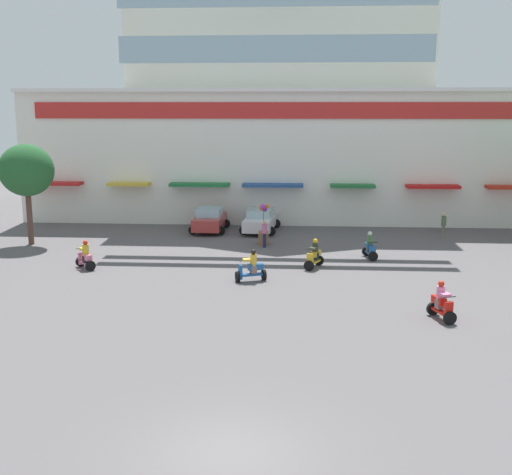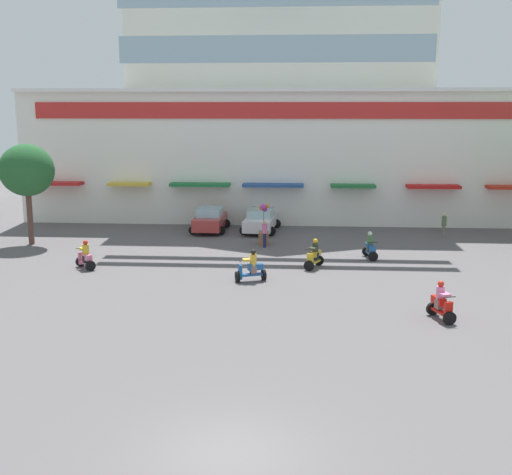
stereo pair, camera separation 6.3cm
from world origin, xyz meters
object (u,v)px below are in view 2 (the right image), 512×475
pedestrian_0 (265,232)px  balloon_vendor_cart (264,231)px  scooter_rider_0 (251,268)px  scooter_rider_6 (441,304)px  pedestrian_1 (444,224)px  scooter_rider_3 (314,256)px  parked_car_0 (210,220)px  plaza_tree_2 (27,171)px  scooter_rider_2 (85,257)px  scooter_rider_5 (370,248)px  parked_car_1 (261,220)px

pedestrian_0 → balloon_vendor_cart: (-0.11, 0.92, -0.08)m
scooter_rider_0 → scooter_rider_6: size_ratio=1.00×
pedestrian_1 → scooter_rider_3: bearing=-135.1°
parked_car_0 → scooter_rider_3: 11.57m
scooter_rider_3 → pedestrian_1: 11.70m
plaza_tree_2 → scooter_rider_2: bearing=-47.2°
parked_car_0 → scooter_rider_0: parked_car_0 is taller
plaza_tree_2 → scooter_rider_6: plaza_tree_2 is taller
pedestrian_1 → scooter_rider_6: bearing=-102.3°
scooter_rider_2 → scooter_rider_3: scooter_rider_3 is taller
plaza_tree_2 → scooter_rider_5: 20.51m
scooter_rider_3 → parked_car_0: bearing=125.6°
scooter_rider_0 → scooter_rider_3: bearing=42.3°
parked_car_0 → pedestrian_0: pedestrian_0 is taller
parked_car_0 → scooter_rider_5: 12.09m
parked_car_0 → pedestrian_0: bearing=-50.4°
parked_car_0 → balloon_vendor_cart: balloon_vendor_cart is taller
pedestrian_0 → balloon_vendor_cart: size_ratio=0.64×
pedestrian_1 → balloon_vendor_cart: (-11.22, -2.65, -0.09)m
pedestrian_1 → balloon_vendor_cart: size_ratio=0.64×
plaza_tree_2 → scooter_rider_3: plaza_tree_2 is taller
scooter_rider_5 → pedestrian_1: 7.89m
parked_car_0 → scooter_rider_2: size_ratio=2.67×
pedestrian_0 → parked_car_1: bearing=96.3°
parked_car_0 → pedestrian_1: bearing=-4.4°
scooter_rider_0 → pedestrian_1: 15.80m
scooter_rider_2 → scooter_rider_5: (14.75, 3.32, -0.00)m
scooter_rider_0 → scooter_rider_2: size_ratio=1.02×
parked_car_0 → parked_car_1: bearing=2.9°
parked_car_1 → parked_car_0: bearing=-177.1°
scooter_rider_3 → scooter_rider_6: size_ratio=0.99×
pedestrian_1 → pedestrian_0: bearing=-162.2°
scooter_rider_3 → pedestrian_1: size_ratio=0.95×
scooter_rider_0 → pedestrian_0: size_ratio=0.96×
scooter_rider_2 → pedestrian_0: 10.52m
plaza_tree_2 → pedestrian_1: plaza_tree_2 is taller
scooter_rider_0 → plaza_tree_2: bearing=151.8°
balloon_vendor_cart → parked_car_1: bearing=96.1°
parked_car_0 → scooter_rider_3: size_ratio=2.64×
balloon_vendor_cart → parked_car_0: bearing=135.0°
scooter_rider_6 → pedestrian_0: bearing=121.2°
scooter_rider_6 → pedestrian_1: pedestrian_1 is taller
parked_car_1 → balloon_vendor_cart: size_ratio=1.84×
parked_car_1 → scooter_rider_0: size_ratio=2.98×
scooter_rider_6 → scooter_rider_0: bearing=146.9°
scooter_rider_0 → scooter_rider_5: size_ratio=1.03×
scooter_rider_3 → balloon_vendor_cart: (-2.93, 5.61, 0.20)m
parked_car_1 → scooter_rider_6: size_ratio=2.97×
plaza_tree_2 → pedestrian_0: (14.11, -0.01, -3.51)m
scooter_rider_2 → pedestrian_1: pedestrian_1 is taller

